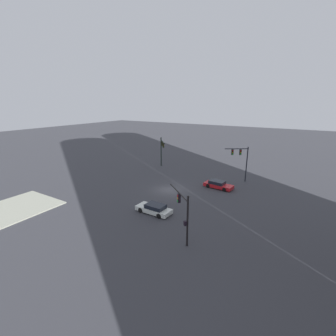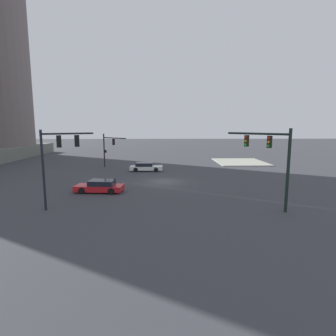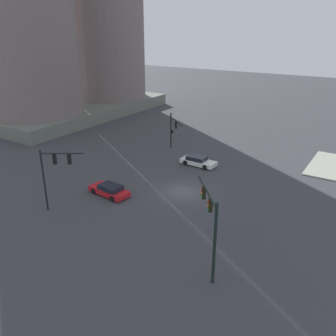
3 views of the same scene
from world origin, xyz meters
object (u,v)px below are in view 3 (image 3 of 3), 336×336
Objects in this scene: traffic_signal_opposite_side at (173,127)px; sedan_car_approaching at (109,190)px; traffic_signal_near_corner at (53,169)px; traffic_signal_cross_street at (211,219)px; sedan_car_waiting_far at (198,161)px.

sedan_car_approaching is (-16.44, -2.07, -2.87)m from traffic_signal_opposite_side.
traffic_signal_opposite_side is 16.82m from sedan_car_approaching.
sedan_car_approaching is at bearing 35.58° from traffic_signal_near_corner.
traffic_signal_opposite_side is 1.09× the size of sedan_car_approaching.
sedan_car_approaching is at bearing 28.48° from traffic_signal_cross_street.
traffic_signal_near_corner reaches higher than sedan_car_approaching.
traffic_signal_cross_street is at bearing -58.10° from sedan_car_waiting_far.
traffic_signal_cross_street is at bearing -34.44° from traffic_signal_near_corner.
traffic_signal_near_corner is 1.18× the size of traffic_signal_opposite_side.
sedan_car_waiting_far is (18.77, 10.85, -3.81)m from traffic_signal_cross_street.
traffic_signal_near_corner is 0.98× the size of traffic_signal_cross_street.
traffic_signal_near_corner is at bearing -106.33° from sedan_car_waiting_far.
sedan_car_approaching is (5.80, 14.73, -3.81)m from traffic_signal_cross_street.
traffic_signal_opposite_side reaches higher than sedan_car_approaching.
sedan_car_waiting_far is at bearing 39.24° from traffic_signal_near_corner.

